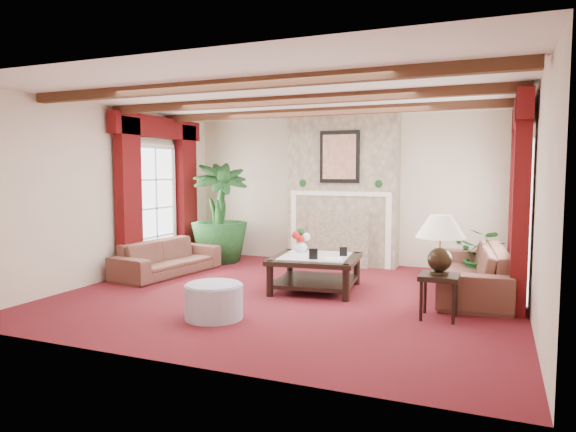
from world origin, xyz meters
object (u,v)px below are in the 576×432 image
at_px(sofa_right, 471,262).
at_px(potted_palm, 220,234).
at_px(sofa_left, 167,252).
at_px(ottoman, 214,301).
at_px(coffee_table, 315,273).
at_px(side_table, 439,296).

xyz_separation_m(sofa_right, potted_palm, (-4.48, 0.91, 0.08)).
height_order(sofa_left, ottoman, sofa_left).
xyz_separation_m(sofa_right, coffee_table, (-2.07, -0.58, -0.20)).
distance_m(side_table, ottoman, 2.60).
relative_size(coffee_table, ottoman, 1.77).
xyz_separation_m(potted_palm, ottoman, (1.79, -3.27, -0.32)).
relative_size(sofa_left, ottoman, 2.94).
bearing_deg(side_table, sofa_left, 167.97).
height_order(sofa_left, potted_palm, potted_palm).
distance_m(coffee_table, ottoman, 1.88).
distance_m(potted_palm, ottoman, 3.74).
xyz_separation_m(potted_palm, coffee_table, (2.42, -1.49, -0.28)).
distance_m(sofa_left, side_table, 4.51).
relative_size(coffee_table, side_table, 2.31).
relative_size(sofa_right, potted_palm, 1.11).
relative_size(sofa_right, coffee_table, 1.95).
height_order(sofa_right, ottoman, sofa_right).
relative_size(sofa_left, potted_palm, 0.94).
height_order(sofa_right, coffee_table, sofa_right).
bearing_deg(ottoman, coffee_table, 70.65).
bearing_deg(side_table, potted_palm, 151.34).
xyz_separation_m(potted_palm, side_table, (4.20, -2.30, -0.26)).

